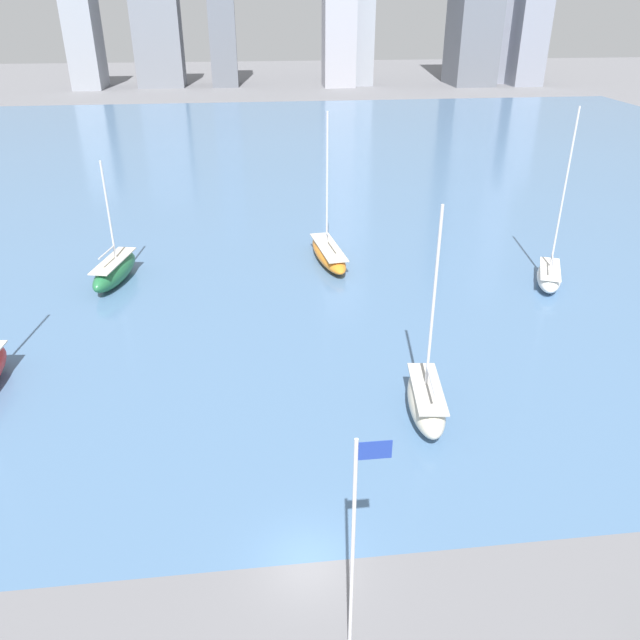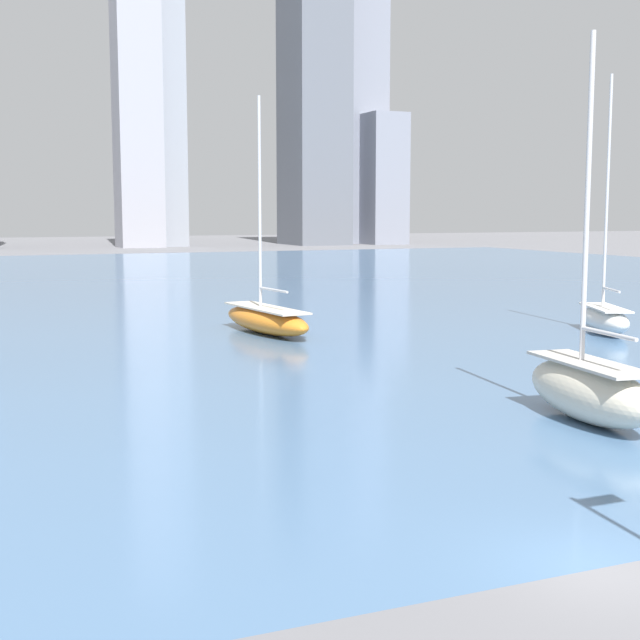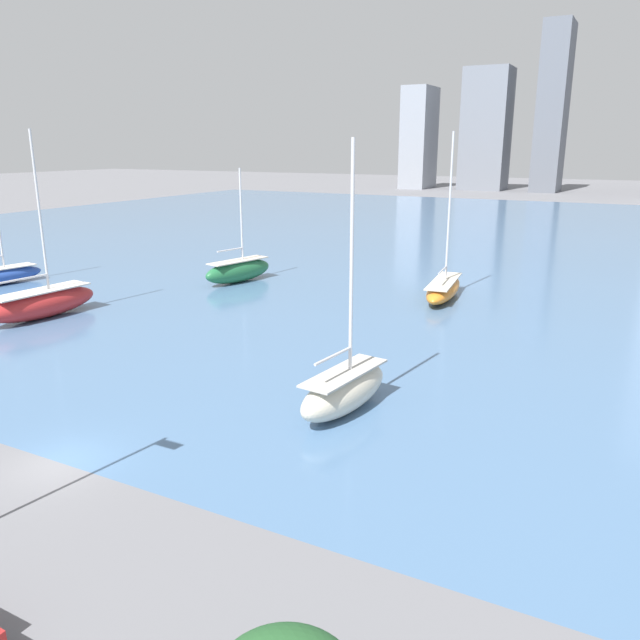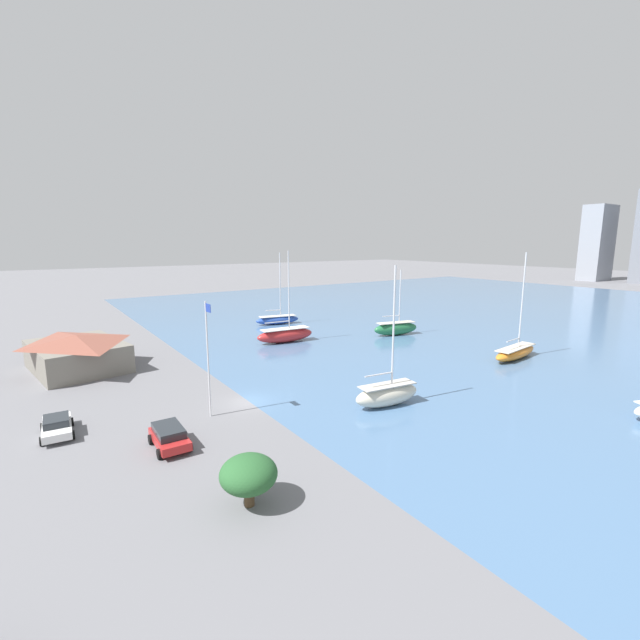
# 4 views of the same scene
# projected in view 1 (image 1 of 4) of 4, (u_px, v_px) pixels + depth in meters

# --- Properties ---
(ground_plane) EXTENTS (500.00, 500.00, 0.00)m
(ground_plane) POSITION_uv_depth(u_px,v_px,m) (308.00, 563.00, 27.91)
(ground_plane) COLOR slate
(harbor_water) EXTENTS (180.00, 140.00, 0.00)m
(harbor_water) POSITION_uv_depth(u_px,v_px,m) (260.00, 174.00, 89.66)
(harbor_water) COLOR #4C7099
(harbor_water) RESTS_ON ground_plane
(flag_pole) EXTENTS (1.24, 0.14, 10.17)m
(flag_pole) POSITION_uv_depth(u_px,v_px,m) (355.00, 545.00, 21.73)
(flag_pole) COLOR silver
(flag_pole) RESTS_ON ground_plane
(sailboat_orange) EXTENTS (3.37, 9.83, 13.77)m
(sailboat_orange) POSITION_uv_depth(u_px,v_px,m) (328.00, 253.00, 59.38)
(sailboat_orange) COLOR orange
(sailboat_orange) RESTS_ON harbor_water
(sailboat_cream) EXTENTS (2.91, 6.95, 13.02)m
(sailboat_cream) POSITION_uv_depth(u_px,v_px,m) (426.00, 400.00, 37.21)
(sailboat_cream) COLOR beige
(sailboat_cream) RESTS_ON harbor_water
(sailboat_white) EXTENTS (4.49, 6.79, 15.02)m
(sailboat_white) POSITION_uv_depth(u_px,v_px,m) (549.00, 275.00, 54.59)
(sailboat_white) COLOR white
(sailboat_white) RESTS_ON harbor_water
(sailboat_green) EXTENTS (3.81, 8.14, 10.66)m
(sailboat_green) POSITION_uv_depth(u_px,v_px,m) (115.00, 271.00, 54.89)
(sailboat_green) COLOR #236B3D
(sailboat_green) RESTS_ON harbor_water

